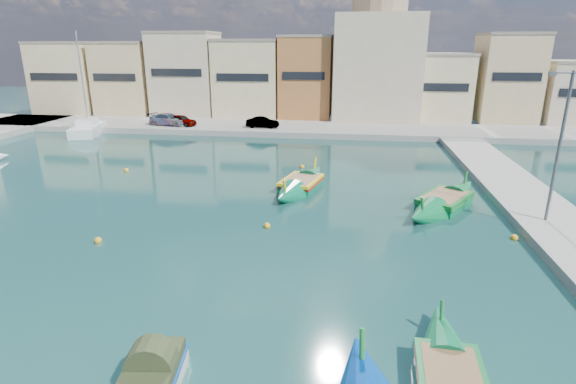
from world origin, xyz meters
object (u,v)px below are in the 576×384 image
(church_block, at_px, (377,52))
(luzzu_cyan_mid, at_px, (444,203))
(luzzu_green, at_px, (301,185))
(yacht_north, at_px, (93,127))
(tender_near, at_px, (153,376))
(quay_street_lamp, at_px, (558,147))

(church_block, height_order, luzzu_cyan_mid, church_block)
(luzzu_green, height_order, yacht_north, yacht_north)
(luzzu_green, relative_size, tender_near, 2.98)
(quay_street_lamp, xyz_separation_m, yacht_north, (-38.66, 22.79, -3.88))
(luzzu_cyan_mid, height_order, yacht_north, yacht_north)
(church_block, height_order, yacht_north, church_block)
(luzzu_green, distance_m, yacht_north, 31.00)
(church_block, xyz_separation_m, luzzu_cyan_mid, (2.95, -31.32, -8.13))
(quay_street_lamp, distance_m, tender_near, 20.92)
(quay_street_lamp, relative_size, yacht_north, 0.70)
(luzzu_cyan_mid, height_order, luzzu_green, luzzu_cyan_mid)
(luzzu_cyan_mid, bearing_deg, church_block, 95.38)
(quay_street_lamp, relative_size, luzzu_cyan_mid, 0.92)
(tender_near, bearing_deg, luzzu_green, 83.96)
(church_block, bearing_deg, luzzu_green, -101.38)
(luzzu_cyan_mid, relative_size, luzzu_green, 1.04)
(luzzu_green, xyz_separation_m, tender_near, (-1.98, -18.75, 0.13))
(quay_street_lamp, xyz_separation_m, luzzu_cyan_mid, (-4.50, 2.68, -4.06))
(church_block, distance_m, luzzu_cyan_mid, 32.49)
(quay_street_lamp, height_order, luzzu_cyan_mid, quay_street_lamp)
(church_block, xyz_separation_m, quay_street_lamp, (7.44, -34.00, -4.07))
(yacht_north, bearing_deg, luzzu_cyan_mid, -30.47)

